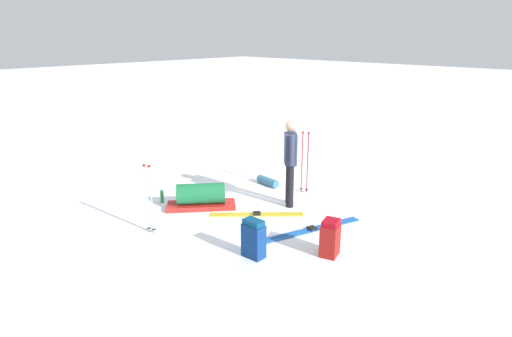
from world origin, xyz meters
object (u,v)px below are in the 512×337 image
Objects in this scene: ski_pair_near at (312,229)px; ski_pair_far at (257,214)px; skier_standing at (290,159)px; sleeping_mat_rolled at (268,181)px; backpack_bright at (254,239)px; gear_sled at (201,197)px; backpack_large_dark at (330,238)px; ski_poles_planted_far at (305,159)px; ski_poles_planted_near at (149,195)px; thermos_bottle at (162,196)px.

ski_pair_near and ski_pair_far have the same top height.
sleeping_mat_rolled is (1.08, -0.57, -0.86)m from skier_standing.
gear_sled is at bearing -18.81° from backpack_bright.
sleeping_mat_rolled is (2.81, -1.73, -0.19)m from backpack_large_dark.
ski_poles_planted_far reaches higher than ski_pair_near.
thermos_bottle is at bearing -42.78° from ski_poles_planted_near.
skier_standing is 2.19m from backpack_large_dark.
gear_sled is 0.87m from thermos_bottle.
ski_poles_planted_near is at bearing 99.46° from gear_sled.
backpack_bright is 3.03m from ski_poles_planted_far.
ski_pair_near is 3.29× the size of backpack_large_dark.
ski_poles_planted_near is 1.38m from gear_sled.
thermos_bottle is (1.82, 0.84, 0.12)m from ski_pair_far.
ski_pair_far is (0.12, 0.81, -0.94)m from skier_standing.
ski_poles_planted_far is (0.23, -0.78, -0.22)m from skier_standing.
skier_standing is at bearing -132.12° from gear_sled.
skier_standing is 2.81× the size of backpack_bright.
skier_standing reaches higher than ski_poles_planted_far.
ski_pair_far is at bearing 93.91° from ski_poles_planted_far.
skier_standing is 1.32× the size of gear_sled.
sleeping_mat_rolled is at bearing 14.00° from ski_poles_planted_far.
thermos_bottle is (2.96, 1.02, 0.12)m from ski_pair_near.
ski_pair_far is 1.03× the size of ski_poles_planted_far.
ski_poles_planted_far is 3.03m from thermos_bottle.
sleeping_mat_rolled is 2.38m from thermos_bottle.
thermos_bottle is (1.00, -0.92, -0.55)m from ski_poles_planted_near.
ski_pair_far is 2.26× the size of backpack_bright.
backpack_bright is 1.10× the size of sleeping_mat_rolled.
thermos_bottle is at bearing -6.86° from backpack_bright.
gear_sled is (0.21, -1.29, -0.45)m from ski_poles_planted_near.
skier_standing is 1.29× the size of ski_poles_planted_far.
skier_standing is at bearing 106.39° from ski_poles_planted_far.
skier_standing is 6.54× the size of thermos_bottle.
skier_standing is 1.25m from ski_pair_far.
backpack_large_dark reaches higher than gear_sled.
ski_pair_near is 1.57× the size of ski_poles_planted_near.
thermos_bottle is at bearing 68.69° from sleeping_mat_rolled.
skier_standing is at bearing -110.22° from ski_poles_planted_near.
skier_standing is 2.29m from backpack_bright.
ski_pair_near is at bearing -94.45° from backpack_bright.
ski_poles_planted_far is at bearing -44.79° from backpack_large_dark.
backpack_large_dark is at bearing -152.21° from ski_poles_planted_near.
ski_pair_far is (1.14, 0.19, 0.00)m from ski_pair_near.
backpack_bright is 2.33× the size of thermos_bottle.
ski_poles_planted_near reaches higher than backpack_bright.
ski_poles_planted_far is at bearing -67.63° from backpack_bright.
gear_sled reaches higher than thermos_bottle.
ski_pair_near is at bearing -37.06° from backpack_large_dark.
ski_poles_planted_near is 4.66× the size of thermos_bottle.
ski_pair_far is 2.48× the size of sleeping_mat_rolled.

